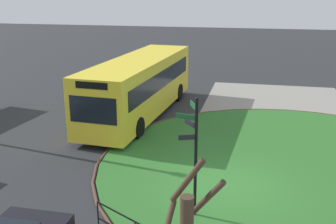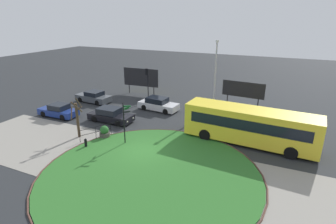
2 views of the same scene
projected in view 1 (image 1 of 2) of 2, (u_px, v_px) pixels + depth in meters
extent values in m
plane|color=#282B2D|center=(225.00, 188.00, 13.55)|extent=(120.00, 120.00, 0.00)
cube|color=gray|center=(285.00, 194.00, 13.13)|extent=(32.00, 8.07, 0.02)
cylinder|color=#2D6B28|center=(299.00, 168.00, 14.96)|extent=(14.89, 14.89, 0.10)
torus|color=brown|center=(299.00, 167.00, 14.96)|extent=(15.20, 15.20, 0.11)
cylinder|color=black|center=(196.00, 162.00, 11.27)|extent=(0.09, 0.09, 3.53)
sphere|color=black|center=(197.00, 99.00, 10.74)|extent=(0.10, 0.10, 0.10)
cube|color=#195128|center=(193.00, 106.00, 11.13)|extent=(0.54, 0.27, 0.15)
cube|color=#195128|center=(185.00, 117.00, 11.04)|extent=(0.18, 0.57, 0.15)
cube|color=black|center=(190.00, 123.00, 11.22)|extent=(0.41, 0.38, 0.15)
cube|color=black|center=(186.00, 137.00, 11.02)|extent=(0.19, 0.44, 0.15)
cylinder|color=black|center=(98.00, 220.00, 10.69)|extent=(0.04, 0.04, 1.06)
cube|color=yellow|center=(140.00, 85.00, 20.99)|extent=(10.86, 3.25, 2.74)
cube|color=black|center=(163.00, 79.00, 20.53)|extent=(9.41, 0.67, 0.88)
cube|color=black|center=(117.00, 76.00, 21.23)|extent=(9.41, 0.67, 0.88)
cube|color=black|center=(93.00, 110.00, 16.03)|extent=(0.16, 2.06, 1.10)
cube|color=black|center=(91.00, 86.00, 15.74)|extent=(0.12, 1.38, 0.28)
cylinder|color=black|center=(138.00, 128.00, 17.86)|extent=(1.02, 0.37, 1.00)
cylinder|color=black|center=(91.00, 123.00, 18.50)|extent=(1.02, 0.37, 1.00)
cylinder|color=black|center=(178.00, 92.00, 24.15)|extent=(1.02, 0.37, 1.00)
cylinder|color=black|center=(142.00, 89.00, 24.78)|extent=(1.02, 0.37, 1.00)
cube|color=#EAEACC|center=(24.00, 217.00, 10.83)|extent=(0.02, 0.20, 0.12)
cube|color=#EAEACC|center=(62.00, 222.00, 10.61)|extent=(0.02, 0.20, 0.12)
cylinder|color=#423323|center=(205.00, 200.00, 6.89)|extent=(0.66, 0.76, 1.07)
cylinder|color=#423323|center=(168.00, 222.00, 6.86)|extent=(0.73, 0.18, 0.56)
cylinder|color=#423323|center=(188.00, 180.00, 6.80)|extent=(0.20, 0.62, 0.83)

